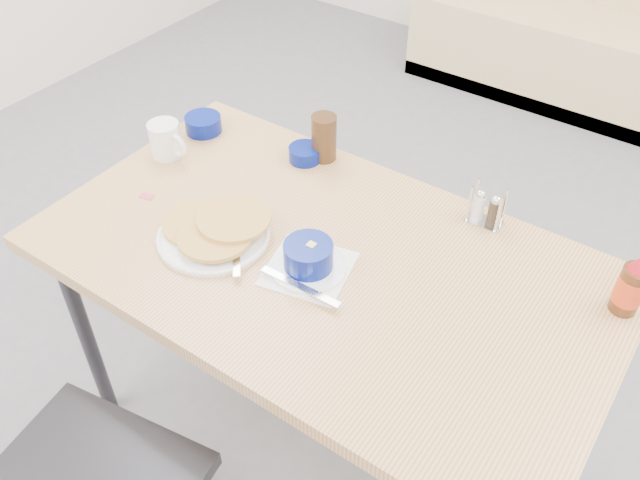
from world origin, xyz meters
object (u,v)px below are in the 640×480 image
Objects in this scene: booth_bench at (606,36)px; amber_tumbler at (324,138)px; coffee_mug at (166,139)px; grits_setting at (308,259)px; butter_bowl at (305,154)px; dining_table at (324,275)px; pancake_plate at (215,231)px; syrup_bottle at (631,287)px; creamer_bowl at (203,124)px; condiment_caddy at (486,210)px.

booth_bench reaches higher than amber_tumbler.
amber_tumbler is at bearing 33.05° from coffee_mug.
butter_bowl is at bearing 126.87° from grits_setting.
amber_tumbler is (0.04, 0.04, 0.05)m from butter_bowl.
pancake_plate reaches higher than dining_table.
syrup_bottle is (0.64, 0.24, 0.13)m from dining_table.
booth_bench is 2.41m from creamer_bowl.
butter_bowl is at bearing 91.72° from pancake_plate.
syrup_bottle reaches higher than coffee_mug.
syrup_bottle is at bearing -0.34° from creamer_bowl.
pancake_plate is 1.20× the size of grits_setting.
creamer_bowl reaches higher than dining_table.
booth_bench reaches higher than syrup_bottle.
booth_bench is 17.54× the size of creamer_bowl.
butter_bowl is 0.68× the size of amber_tumbler.
syrup_bottle reaches higher than grits_setting.
booth_bench is at bearing 105.59° from syrup_bottle.
coffee_mug is at bearing -146.95° from amber_tumbler.
dining_table is 8.62× the size of syrup_bottle.
condiment_caddy is at bearing 15.58° from coffee_mug.
creamer_bowl is (-0.35, 0.34, 0.00)m from pancake_plate.
dining_table is 12.87× the size of condiment_caddy.
grits_setting is 1.52× the size of syrup_bottle.
syrup_bottle is at bearing 20.60° from dining_table.
amber_tumbler is at bearing 124.70° from dining_table.
coffee_mug is (-0.35, 0.19, 0.03)m from pancake_plate.
creamer_bowl reaches higher than butter_bowl.
condiment_caddy is (0.27, 0.40, 0.00)m from grits_setting.
amber_tumbler reaches higher than grits_setting.
booth_bench reaches higher than grits_setting.
creamer_bowl is at bearing -171.14° from butter_bowl.
grits_setting is at bearing -124.69° from condiment_caddy.
syrup_bottle reaches higher than dining_table.
creamer_bowl is at bearing 179.66° from syrup_bottle.
condiment_caddy is 0.39m from syrup_bottle.
creamer_bowl is (-0.00, 0.15, -0.03)m from coffee_mug.
booth_bench is 20.66× the size of butter_bowl.
dining_table is 0.63m from coffee_mug.
grits_setting is at bearing -90.08° from booth_bench.
coffee_mug is at bearing -89.62° from creamer_bowl.
coffee_mug is 1.21× the size of creamer_bowl.
dining_table is 0.43m from amber_tumbler.
pancake_plate is 2.20× the size of amber_tumbler.
butter_bowl is at bearing 132.29° from dining_table.
dining_table is 0.29m from pancake_plate.
pancake_plate is 2.26× the size of coffee_mug.
dining_table is 0.41m from butter_bowl.
butter_bowl is at bearing 31.28° from coffee_mug.
butter_bowl is 0.07m from amber_tumbler.
condiment_caddy is at bearing 56.32° from grits_setting.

